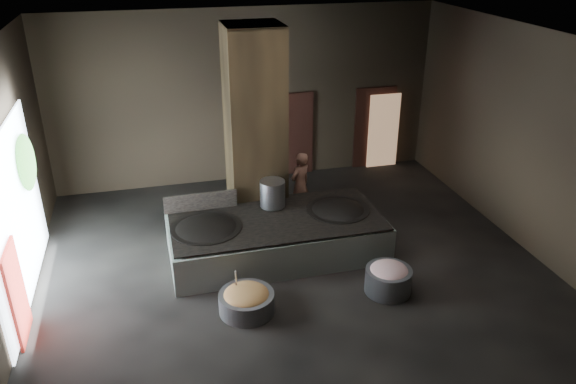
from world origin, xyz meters
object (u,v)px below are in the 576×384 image
object	(u,v)px
wok_right	(338,213)
veg_basin	(247,302)
hearth_platform	(277,237)
wok_left	(206,231)
cook	(300,185)
stock_pot	(272,193)
meat_basin	(388,280)

from	to	relation	value
wok_right	veg_basin	xyz separation A→B (m)	(-2.33, -1.85, -0.57)
hearth_platform	wok_left	distance (m)	1.50
hearth_platform	cook	xyz separation A→B (m)	(0.94, 1.54, 0.41)
hearth_platform	cook	bearing A→B (deg)	57.86
wok_right	veg_basin	distance (m)	3.03
stock_pot	veg_basin	bearing A→B (deg)	-113.66
stock_pot	meat_basin	bearing A→B (deg)	-55.51
cook	meat_basin	distance (m)	3.54
wok_left	wok_right	bearing A→B (deg)	2.05
wok_left	wok_right	distance (m)	2.80
stock_pot	meat_basin	size ratio (longest dim) A/B	0.66
wok_left	veg_basin	bearing A→B (deg)	-74.90
wok_right	meat_basin	distance (m)	2.01
veg_basin	stock_pot	bearing A→B (deg)	66.34
hearth_platform	wok_left	world-z (taller)	wok_left
wok_left	meat_basin	size ratio (longest dim) A/B	1.59
meat_basin	wok_right	bearing A→B (deg)	100.59
hearth_platform	stock_pot	distance (m)	0.93
wok_left	stock_pot	xyz separation A→B (m)	(1.50, 0.60, 0.38)
stock_pot	wok_right	bearing A→B (deg)	-21.04
hearth_platform	wok_left	xyz separation A→B (m)	(-1.45, -0.05, 0.37)
stock_pot	cook	distance (m)	1.38
wok_left	wok_right	size ratio (longest dim) A/B	1.07
stock_pot	meat_basin	world-z (taller)	stock_pot
wok_left	cook	size ratio (longest dim) A/B	0.88
wok_right	veg_basin	world-z (taller)	wok_right
wok_left	stock_pot	bearing A→B (deg)	21.80
cook	wok_left	bearing A→B (deg)	2.80
hearth_platform	meat_basin	bearing A→B (deg)	-48.31
wok_right	cook	xyz separation A→B (m)	(-0.41, 1.49, 0.04)
veg_basin	meat_basin	xyz separation A→B (m)	(2.69, -0.07, 0.06)
wok_left	meat_basin	xyz separation A→B (m)	(3.16, -1.81, -0.51)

